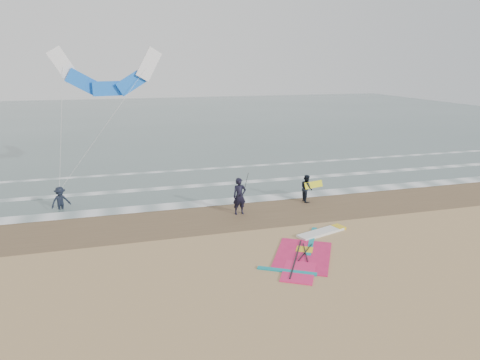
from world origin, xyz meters
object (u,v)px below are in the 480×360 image
object	(u,v)px
person_wading	(60,195)
windsurf_rig	(309,249)
person_standing	(239,196)
surf_kite	(108,77)
person_walking	(307,188)

from	to	relation	value
person_wading	windsurf_rig	bearing A→B (deg)	-67.57
person_standing	surf_kite	xyz separation A→B (m)	(-6.46, 6.22, 6.19)
person_standing	person_wading	xyz separation A→B (m)	(-9.48, 3.39, -0.17)
windsurf_rig	person_walking	bearing A→B (deg)	67.04
windsurf_rig	surf_kite	distance (m)	15.86
person_standing	surf_kite	distance (m)	10.90
person_wading	surf_kite	bearing A→B (deg)	13.36
person_walking	person_wading	xyz separation A→B (m)	(-13.91, 2.35, 0.03)
person_walking	person_wading	distance (m)	14.11
windsurf_rig	person_wading	world-z (taller)	person_wading
windsurf_rig	person_walking	size ratio (longest dim) A/B	3.41
windsurf_rig	person_standing	bearing A→B (deg)	108.06
person_wading	surf_kite	world-z (taller)	surf_kite
person_standing	windsurf_rig	bearing A→B (deg)	-74.70
person_standing	person_wading	size ratio (longest dim) A/B	1.21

